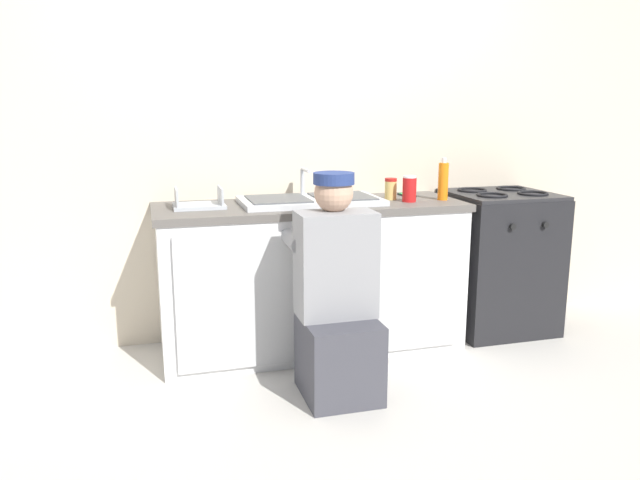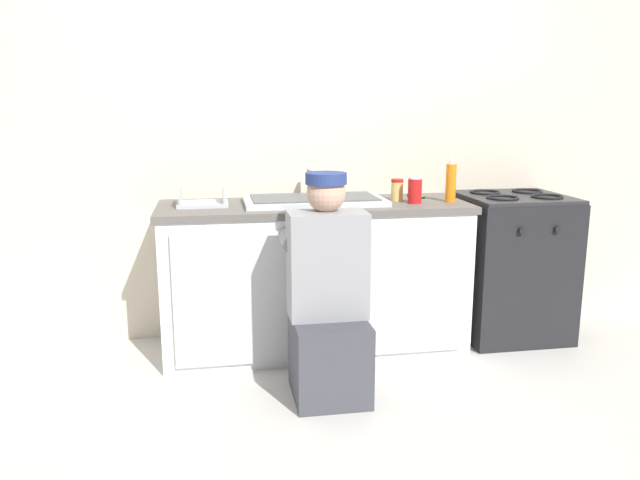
{
  "view_description": "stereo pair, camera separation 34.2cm",
  "coord_description": "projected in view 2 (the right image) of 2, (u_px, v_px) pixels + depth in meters",
  "views": [
    {
      "loc": [
        -0.91,
        -3.12,
        1.42
      ],
      "look_at": [
        0.0,
        0.1,
        0.69
      ],
      "focal_mm": 35.0,
      "sensor_mm": 36.0,
      "label": 1
    },
    {
      "loc": [
        -0.57,
        -3.2,
        1.42
      ],
      "look_at": [
        0.0,
        0.1,
        0.69
      ],
      "focal_mm": 35.0,
      "sensor_mm": 36.0,
      "label": 2
    }
  ],
  "objects": [
    {
      "name": "plumber_person",
      "position": [
        328.0,
        305.0,
        3.06
      ],
      "size": [
        0.42,
        0.61,
        1.1
      ],
      "color": "#3F3F47",
      "rests_on": "ground_plane"
    },
    {
      "name": "cell_phone",
      "position": [
        416.0,
        196.0,
        3.82
      ],
      "size": [
        0.07,
        0.14,
        0.01
      ],
      "color": "black",
      "rests_on": "countertop"
    },
    {
      "name": "dish_rack_tray",
      "position": [
        203.0,
        201.0,
        3.49
      ],
      "size": [
        0.28,
        0.22,
        0.11
      ],
      "color": "#B2B7BC",
      "rests_on": "countertop"
    },
    {
      "name": "stove_range",
      "position": [
        511.0,
        265.0,
        3.88
      ],
      "size": [
        0.63,
        0.62,
        0.9
      ],
      "color": "black",
      "rests_on": "ground_plane"
    },
    {
      "name": "counter_cabinet",
      "position": [
        314.0,
        280.0,
        3.67
      ],
      "size": [
        1.74,
        0.62,
        0.83
      ],
      "color": "white",
      "rests_on": "ground_plane"
    },
    {
      "name": "countertop",
      "position": [
        314.0,
        207.0,
        3.58
      ],
      "size": [
        1.78,
        0.62,
        0.04
      ],
      "primitive_type": "cube",
      "color": "#5B5651",
      "rests_on": "counter_cabinet"
    },
    {
      "name": "condiment_jar",
      "position": [
        397.0,
        190.0,
        3.66
      ],
      "size": [
        0.07,
        0.07,
        0.13
      ],
      "color": "#DBB760",
      "rests_on": "countertop"
    },
    {
      "name": "ground_plane",
      "position": [
        323.0,
        365.0,
        3.48
      ],
      "size": [
        12.0,
        12.0,
        0.0
      ],
      "primitive_type": "plane",
      "color": "beige"
    },
    {
      "name": "soap_bottle_orange",
      "position": [
        451.0,
        182.0,
        3.61
      ],
      "size": [
        0.06,
        0.06,
        0.25
      ],
      "color": "orange",
      "rests_on": "countertop"
    },
    {
      "name": "soda_cup_red",
      "position": [
        415.0,
        190.0,
        3.57
      ],
      "size": [
        0.08,
        0.08,
        0.15
      ],
      "color": "red",
      "rests_on": "countertop"
    },
    {
      "name": "sink_double_basin",
      "position": [
        314.0,
        200.0,
        3.58
      ],
      "size": [
        0.8,
        0.44,
        0.19
      ],
      "color": "silver",
      "rests_on": "countertop"
    },
    {
      "name": "back_wall",
      "position": [
        305.0,
        133.0,
        3.84
      ],
      "size": [
        6.0,
        0.1,
        2.5
      ],
      "primitive_type": "cube",
      "color": "beige",
      "rests_on": "ground_plane"
    }
  ]
}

